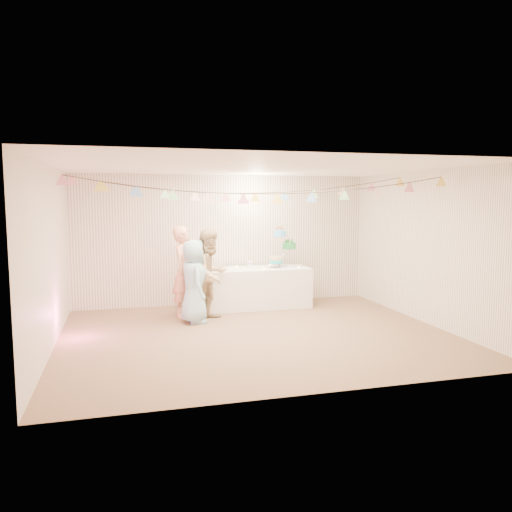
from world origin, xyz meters
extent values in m
plane|color=brown|center=(0.00, 0.00, 0.00)|extent=(6.00, 6.00, 0.00)
plane|color=white|center=(0.00, 0.00, 2.60)|extent=(6.00, 6.00, 0.00)
plane|color=white|center=(0.00, 2.50, 1.30)|extent=(6.00, 6.00, 0.00)
plane|color=white|center=(0.00, -2.50, 1.30)|extent=(6.00, 6.00, 0.00)
plane|color=white|center=(-3.00, 0.00, 1.30)|extent=(5.00, 5.00, 0.00)
plane|color=white|center=(3.00, 0.00, 1.30)|extent=(5.00, 5.00, 0.00)
cube|color=white|center=(0.52, 1.97, 0.39)|extent=(2.07, 0.83, 0.78)
cylinder|color=white|center=(-0.06, 1.92, 0.76)|extent=(0.31, 0.31, 0.02)
imported|color=#FBA883|center=(-0.95, 1.52, 0.82)|extent=(0.63, 0.71, 1.64)
imported|color=tan|center=(-0.53, 1.16, 0.80)|extent=(0.99, 0.96, 1.60)
imported|color=#9CCADD|center=(-0.84, 1.04, 0.72)|extent=(0.51, 0.74, 1.43)
cylinder|color=#FFD88C|center=(-0.28, 1.82, 0.79)|extent=(0.04, 0.04, 0.03)
cylinder|color=#FFD88C|center=(0.17, 2.15, 0.79)|extent=(0.04, 0.04, 0.03)
cylinder|color=#FFD88C|center=(0.62, 1.75, 0.79)|extent=(0.04, 0.04, 0.03)
cylinder|color=#FFD88C|center=(0.87, 2.19, 0.79)|extent=(0.04, 0.04, 0.03)
cylinder|color=#FFD88C|center=(1.34, 1.79, 0.79)|extent=(0.04, 0.04, 0.03)
camera|label=1|loc=(-2.00, -7.39, 2.11)|focal=35.00mm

